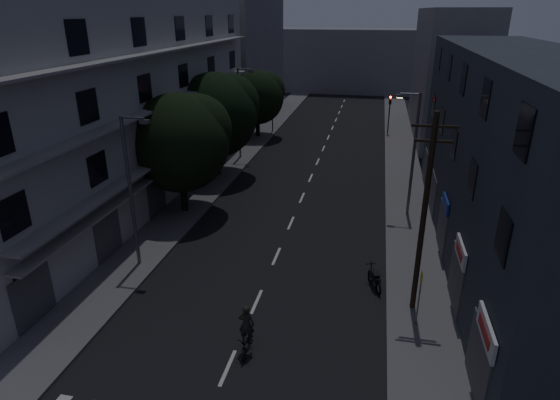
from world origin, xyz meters
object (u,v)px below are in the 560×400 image
(bus_stop_sign, at_px, (420,290))
(cyclist, at_px, (247,336))
(utility_pole, at_px, (424,212))
(motorcycle, at_px, (375,279))

(bus_stop_sign, height_order, cyclist, bus_stop_sign)
(cyclist, bearing_deg, utility_pole, 30.19)
(bus_stop_sign, bearing_deg, utility_pole, 93.17)
(bus_stop_sign, xyz_separation_m, cyclist, (-6.74, -3.00, -1.15))
(utility_pole, relative_size, motorcycle, 5.20)
(utility_pole, xyz_separation_m, motorcycle, (-1.75, 1.51, -4.41))
(motorcycle, height_order, cyclist, cyclist)
(utility_pole, distance_m, bus_stop_sign, 3.25)
(bus_stop_sign, bearing_deg, cyclist, -155.99)
(utility_pole, bearing_deg, motorcycle, 139.20)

